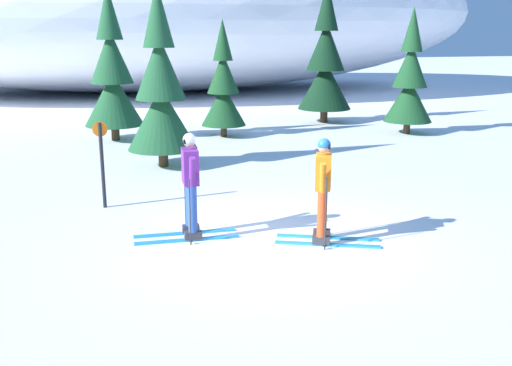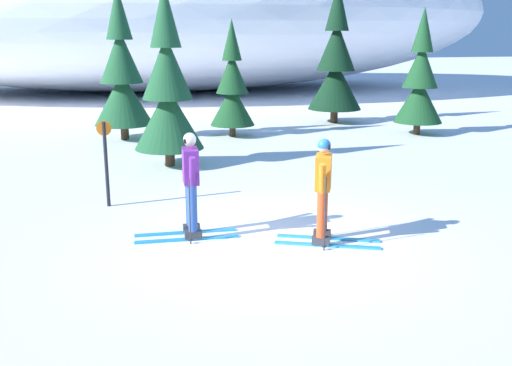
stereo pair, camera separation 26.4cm
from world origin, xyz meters
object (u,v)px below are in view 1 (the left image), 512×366
object	(u,v)px
trail_marker_post	(102,160)
pine_tree_center	(223,88)
pine_tree_far_left	(112,77)
pine_tree_center_right	(325,65)
pine_tree_center_left	(161,92)
pine_tree_far_right	(410,82)
skier_orange_jacket	(323,189)
skier_purple_jacket	(190,184)

from	to	relation	value
trail_marker_post	pine_tree_center	bearing A→B (deg)	61.79
pine_tree_far_left	pine_tree_center	size ratio (longest dim) A/B	1.27
pine_tree_far_left	pine_tree_center_right	world-z (taller)	pine_tree_center_right
pine_tree_center	trail_marker_post	distance (m)	8.07
pine_tree_center	trail_marker_post	bearing A→B (deg)	-118.21
pine_tree_far_left	pine_tree_center_left	size ratio (longest dim) A/B	1.05
pine_tree_center_left	trail_marker_post	distance (m)	3.70
pine_tree_far_left	trail_marker_post	size ratio (longest dim) A/B	2.79
pine_tree_far_right	trail_marker_post	bearing A→B (deg)	-148.04
pine_tree_center_left	pine_tree_center	world-z (taller)	pine_tree_center_left
pine_tree_far_left	skier_orange_jacket	bearing A→B (deg)	-73.84
pine_tree_far_left	pine_tree_center_right	xyz separation A→B (m)	(7.59, 1.79, 0.16)
pine_tree_center_left	pine_tree_center	xyz separation A→B (m)	(2.33, 3.82, -0.33)
pine_tree_center_left	pine_tree_far_right	bearing A→B (deg)	18.80
skier_purple_jacket	trail_marker_post	distance (m)	2.50
skier_orange_jacket	pine_tree_center_right	bearing A→B (deg)	68.79
pine_tree_center	pine_tree_center_right	bearing A→B (deg)	25.64
skier_orange_jacket	skier_purple_jacket	bearing A→B (deg)	159.36
skier_purple_jacket	pine_tree_center_right	distance (m)	13.08
skier_orange_jacket	skier_purple_jacket	xyz separation A→B (m)	(-2.00, 0.75, 0.03)
pine_tree_center_right	trail_marker_post	xyz separation A→B (m)	(-8.00, -9.11, -1.17)
pine_tree_center	pine_tree_far_right	bearing A→B (deg)	-9.57
skier_purple_jacket	pine_tree_center	distance (m)	9.53
skier_orange_jacket	pine_tree_far_right	size ratio (longest dim) A/B	0.42
pine_tree_center_right	pine_tree_far_left	bearing A→B (deg)	-166.73
pine_tree_far_left	skier_purple_jacket	bearing A→B (deg)	-84.27
skier_purple_jacket	skier_orange_jacket	bearing A→B (deg)	-20.64
pine_tree_far_left	trail_marker_post	xyz separation A→B (m)	(-0.42, -7.32, -1.01)
pine_tree_center_right	pine_tree_far_right	size ratio (longest dim) A/B	1.24
skier_purple_jacket	pine_tree_far_left	distance (m)	9.52
pine_tree_far_left	pine_tree_center_right	size ratio (longest dim) A/B	0.92
pine_tree_center_left	trail_marker_post	size ratio (longest dim) A/B	2.67
skier_purple_jacket	pine_tree_center_right	world-z (taller)	pine_tree_center_right
skier_purple_jacket	pine_tree_center	size ratio (longest dim) A/B	0.47
pine_tree_center_right	trail_marker_post	distance (m)	12.18
skier_orange_jacket	pine_tree_far_left	world-z (taller)	pine_tree_far_left
pine_tree_far_right	pine_tree_center	bearing A→B (deg)	170.43
pine_tree_center	trail_marker_post	size ratio (longest dim) A/B	2.20
trail_marker_post	skier_purple_jacket	bearing A→B (deg)	-57.03
skier_purple_jacket	trail_marker_post	bearing A→B (deg)	122.97
skier_purple_jacket	pine_tree_center	bearing A→B (deg)	75.12
skier_orange_jacket	pine_tree_far_left	distance (m)	10.64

